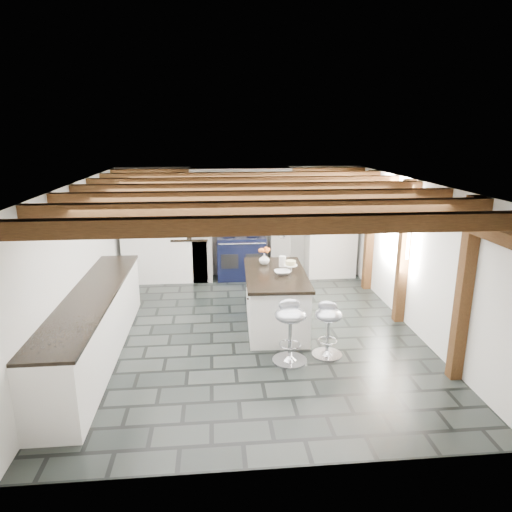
{
  "coord_description": "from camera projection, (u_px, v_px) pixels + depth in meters",
  "views": [
    {
      "loc": [
        -0.55,
        -6.5,
        3.01
      ],
      "look_at": [
        0.1,
        0.4,
        1.1
      ],
      "focal_mm": 32.0,
      "sensor_mm": 36.0,
      "label": 1
    }
  ],
  "objects": [
    {
      "name": "ground",
      "position": [
        252.0,
        331.0,
        7.09
      ],
      "size": [
        6.0,
        6.0,
        0.0
      ],
      "primitive_type": "plane",
      "color": "black",
      "rests_on": "ground"
    },
    {
      "name": "room_shell",
      "position": [
        211.0,
        244.0,
        8.11
      ],
      "size": [
        6.0,
        6.03,
        6.0
      ],
      "color": "white",
      "rests_on": "ground"
    },
    {
      "name": "range_cooker",
      "position": [
        241.0,
        257.0,
        9.53
      ],
      "size": [
        1.0,
        0.63,
        0.99
      ],
      "color": "black",
      "rests_on": "ground"
    },
    {
      "name": "kitchen_island",
      "position": [
        275.0,
        299.0,
        7.18
      ],
      "size": [
        1.0,
        1.82,
        1.18
      ],
      "rotation": [
        0.0,
        0.0,
        -0.04
      ],
      "color": "white",
      "rests_on": "ground"
    },
    {
      "name": "bar_stool_near",
      "position": [
        328.0,
        323.0,
        6.2
      ],
      "size": [
        0.48,
        0.48,
        0.77
      ],
      "rotation": [
        0.0,
        0.0,
        -0.33
      ],
      "color": "silver",
      "rests_on": "ground"
    },
    {
      "name": "bar_stool_far",
      "position": [
        290.0,
        325.0,
        6.02
      ],
      "size": [
        0.47,
        0.47,
        0.86
      ],
      "rotation": [
        0.0,
        0.0,
        0.04
      ],
      "color": "silver",
      "rests_on": "ground"
    }
  ]
}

